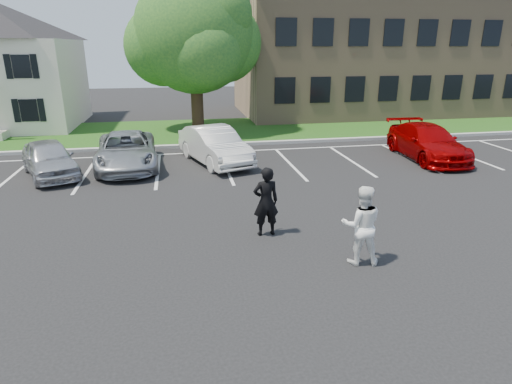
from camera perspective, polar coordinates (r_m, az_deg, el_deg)
ground_plane at (r=10.70m, az=0.99°, el=-8.07°), size 90.00×90.00×0.00m
curb at (r=21.95m, az=-5.29°, el=6.31°), size 40.00×0.30×0.15m
grass_strip at (r=25.86m, az=-6.16°, el=8.13°), size 44.00×8.00×0.08m
stall_lines at (r=19.21m, az=-0.24°, el=4.34°), size 34.00×5.36×0.01m
office_building at (r=35.15m, az=17.17°, el=17.05°), size 22.40×10.40×8.30m
tree at (r=25.60m, az=-8.04°, el=19.91°), size 7.80×7.20×8.80m
man_black_suit at (r=11.32m, az=1.33°, el=-1.29°), size 0.72×0.50×1.89m
man_white_shirt at (r=10.14m, az=13.87°, el=-4.32°), size 1.06×0.91×1.90m
car_silver_west at (r=18.47m, az=-25.87°, el=4.03°), size 3.16×4.41×1.39m
car_silver_minivan at (r=18.63m, az=-16.88°, el=5.30°), size 2.78×5.34×1.44m
car_white_sedan at (r=18.60m, az=-5.55°, el=6.21°), size 3.06×5.00×1.56m
car_red_compact at (r=20.78m, az=21.86°, el=6.20°), size 2.40×5.27×1.50m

